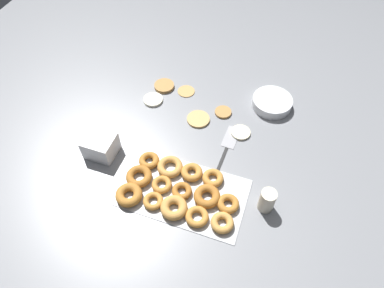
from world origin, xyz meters
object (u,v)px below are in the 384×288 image
Objects in this scene: pancake_1 at (198,119)px; pancake_5 at (223,112)px; pancake_2 at (153,100)px; donut_tray at (178,190)px; container_stack at (101,146)px; spatula at (229,142)px; paper_cup at (267,200)px; pancake_4 at (186,91)px; batter_bowl at (272,102)px; pancake_0 at (241,132)px; pancake_3 at (164,86)px.

pancake_1 is 1.35× the size of pancake_5.
donut_tray is at bearing -56.06° from pancake_2.
pancake_5 is 0.63× the size of container_stack.
spatula is at bearing 68.13° from donut_tray.
paper_cup is (0.65, -0.39, 0.05)m from pancake_2.
paper_cup is (0.51, -0.51, 0.05)m from pancake_4.
spatula is at bearing -16.88° from pancake_2.
batter_bowl is 0.68× the size of spatula.
pancake_4 is 0.68× the size of container_stack.
batter_bowl reaches higher than pancake_2.
batter_bowl is at bearing 65.92° from pancake_0.
paper_cup reaches higher than pancake_4.
pancake_1 reaches higher than spatula.
pancake_2 is at bearing 123.94° from donut_tray.
pancake_3 reaches higher than pancake_0.
pancake_1 is 0.21× the size of donut_tray.
pancake_0 and pancake_5 have the same top height.
pancake_0 is at bearing -27.89° from pancake_4.
batter_bowl reaches higher than spatula.
container_stack reaches higher than batter_bowl.
pancake_0 is at bearing 29.39° from container_stack.
pancake_0 is 0.21m from pancake_1.
donut_tray reaches higher than spatula.
pancake_1 is at bearing -140.41° from pancake_5.
batter_bowl is 0.83m from container_stack.
pancake_3 is 1.17× the size of pancake_4.
pancake_2 is 0.50× the size of batter_bowl.
paper_cup is (0.35, 0.05, 0.03)m from donut_tray.
pancake_5 is at bearing -149.23° from batter_bowl.
container_stack reaches higher than pancake_1.
pancake_4 is (-0.12, 0.16, -0.00)m from pancake_1.
pancake_1 is 0.53m from paper_cup.
pancake_4 is 0.59m from donut_tray.
pancake_4 is 0.43m from batter_bowl.
pancake_1 is at bearing -10.46° from pancake_2.
donut_tray is at bearing -96.06° from pancake_5.
pancake_1 is 0.37m from batter_bowl.
paper_cup reaches higher than pancake_1.
batter_bowl reaches higher than pancake_4.
pancake_3 is at bearing 78.34° from container_stack.
pancake_5 is (0.10, 0.08, 0.00)m from pancake_1.
paper_cup reaches higher than container_stack.
pancake_0 is 0.38m from paper_cup.
pancake_0 is 0.18× the size of donut_tray.
paper_cup is at bearing -1.97° from container_stack.
paper_cup is at bearing -31.27° from pancake_2.
pancake_0 is 0.86× the size of paper_cup.
spatula is (0.13, 0.32, -0.02)m from donut_tray.
paper_cup is (0.63, -0.50, 0.04)m from pancake_3.
pancake_1 is 0.28m from pancake_3.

